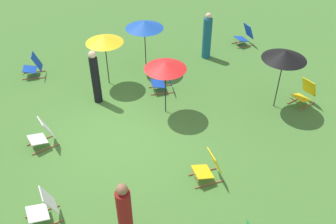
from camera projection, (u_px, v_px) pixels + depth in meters
The scene contains 15 objects.
ground_plane at pixel (128, 133), 10.55m from camera, with size 40.00×40.00×0.00m, color #477A33.
deckchair_0 at pixel (305, 93), 11.49m from camera, with size 0.68×0.87×0.83m.
deckchair_2 at pixel (209, 167), 8.99m from camera, with size 0.49×0.77×0.83m.
deckchair_3 at pixel (42, 134), 9.96m from camera, with size 0.67×0.86×0.83m.
deckchair_4 at pixel (245, 36), 14.65m from camera, with size 0.56×0.81×0.83m.
deckchair_5 at pixel (34, 66), 12.78m from camera, with size 0.57×0.81×0.83m.
deckchair_7 at pixel (44, 208), 8.04m from camera, with size 0.58×0.82×0.83m.
deckchair_8 at pixel (163, 81), 12.06m from camera, with size 0.55×0.81×0.83m.
umbrella_0 at pixel (165, 65), 10.36m from camera, with size 1.22×1.22×1.75m.
umbrella_1 at pixel (144, 25), 12.37m from camera, with size 1.30×1.30×1.81m.
umbrella_2 at pixel (104, 39), 11.61m from camera, with size 1.20×1.20×1.79m.
umbrella_3 at pixel (285, 55), 10.48m from camera, with size 1.29×1.29×1.96m.
person_0 at pixel (95, 78), 11.26m from camera, with size 0.35×0.35×1.79m.
person_1 at pixel (207, 37), 13.55m from camera, with size 0.46×0.46×1.76m.
person_2 at pixel (125, 217), 7.24m from camera, with size 0.31×0.31×1.82m.
Camera 1 is at (7.94, -1.29, 6.94)m, focal length 39.49 mm.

